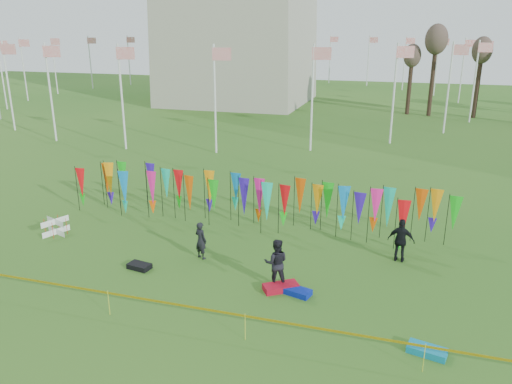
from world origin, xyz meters
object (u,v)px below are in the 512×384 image
(kite_bag_blue, at_px, (297,292))
(kite_bag_red, at_px, (281,287))
(person_left, at_px, (201,240))
(box_kite, at_px, (56,227))
(kite_bag_teal, at_px, (427,351))
(kite_bag_black, at_px, (139,266))
(person_mid, at_px, (276,263))
(person_right, at_px, (401,240))

(kite_bag_blue, xyz_separation_m, kite_bag_red, (-0.62, 0.11, 0.01))
(person_left, relative_size, kite_bag_blue, 1.59)
(box_kite, relative_size, kite_bag_teal, 0.71)
(kite_bag_blue, height_order, kite_bag_black, kite_bag_blue)
(kite_bag_blue, relative_size, kite_bag_red, 0.79)
(person_left, bearing_deg, kite_bag_red, -179.65)
(person_mid, relative_size, kite_bag_blue, 1.84)
(person_mid, xyz_separation_m, kite_bag_blue, (0.88, -0.41, -0.81))
(person_mid, relative_size, kite_bag_black, 2.05)
(box_kite, distance_m, kite_bag_red, 11.34)
(kite_bag_blue, distance_m, kite_bag_red, 0.63)
(box_kite, height_order, kite_bag_blue, box_kite)
(box_kite, relative_size, person_mid, 0.42)
(person_right, xyz_separation_m, kite_bag_teal, (0.96, -6.10, -0.80))
(box_kite, distance_m, person_mid, 11.04)
(kite_bag_blue, bearing_deg, box_kite, 169.95)
(person_left, relative_size, kite_bag_black, 1.77)
(kite_bag_blue, height_order, kite_bag_teal, kite_bag_teal)
(box_kite, xyz_separation_m, kite_bag_black, (5.39, -1.95, -0.28))
(kite_bag_blue, relative_size, kite_bag_teal, 0.91)
(person_left, height_order, kite_bag_teal, person_left)
(box_kite, bearing_deg, kite_bag_blue, -10.05)
(person_mid, xyz_separation_m, kite_bag_black, (-5.51, -0.27, -0.81))
(person_left, distance_m, person_mid, 3.79)
(person_right, bearing_deg, person_mid, 44.97)
(person_mid, bearing_deg, person_left, -35.50)
(person_left, xyz_separation_m, kite_bag_black, (-1.97, -1.61, -0.69))
(kite_bag_red, bearing_deg, kite_bag_blue, -10.49)
(person_left, xyz_separation_m, person_right, (7.84, 2.10, 0.12))
(person_left, distance_m, person_right, 8.12)
(person_left, relative_size, person_mid, 0.86)
(box_kite, bearing_deg, person_mid, -8.76)
(kite_bag_red, relative_size, kite_bag_black, 1.41)
(box_kite, relative_size, person_left, 0.49)
(person_mid, distance_m, kite_bag_red, 0.89)
(kite_bag_blue, bearing_deg, kite_bag_black, 178.72)
(person_left, height_order, person_mid, person_mid)
(kite_bag_red, bearing_deg, kite_bag_teal, -25.37)
(kite_bag_red, relative_size, kite_bag_teal, 1.15)
(person_left, distance_m, kite_bag_black, 2.63)
(person_mid, height_order, person_right, person_mid)
(person_left, bearing_deg, person_mid, -177.15)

